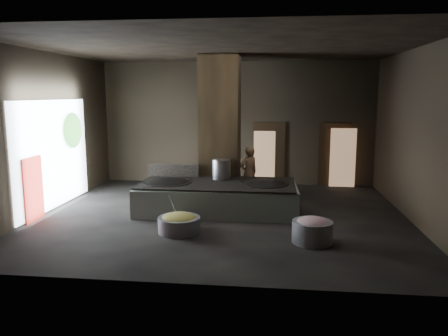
# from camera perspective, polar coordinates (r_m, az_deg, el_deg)

# --- Properties ---
(floor) EXTENTS (10.00, 9.00, 0.10)m
(floor) POSITION_cam_1_polar(r_m,az_deg,el_deg) (12.19, -0.17, -6.39)
(floor) COLOR black
(floor) RESTS_ON ground
(ceiling) EXTENTS (10.00, 9.00, 0.10)m
(ceiling) POSITION_cam_1_polar(r_m,az_deg,el_deg) (11.79, -0.18, 15.65)
(ceiling) COLOR black
(ceiling) RESTS_ON back_wall
(back_wall) EXTENTS (10.00, 0.10, 4.50)m
(back_wall) POSITION_cam_1_polar(r_m,az_deg,el_deg) (16.28, 1.71, 5.87)
(back_wall) COLOR black
(back_wall) RESTS_ON ground
(front_wall) EXTENTS (10.00, 0.10, 4.50)m
(front_wall) POSITION_cam_1_polar(r_m,az_deg,el_deg) (7.30, -4.37, 1.24)
(front_wall) COLOR black
(front_wall) RESTS_ON ground
(left_wall) EXTENTS (0.10, 9.00, 4.50)m
(left_wall) POSITION_cam_1_polar(r_m,az_deg,el_deg) (13.34, -22.33, 4.33)
(left_wall) COLOR black
(left_wall) RESTS_ON ground
(right_wall) EXTENTS (0.10, 9.00, 4.50)m
(right_wall) POSITION_cam_1_polar(r_m,az_deg,el_deg) (12.25, 24.05, 3.82)
(right_wall) COLOR black
(right_wall) RESTS_ON ground
(pillar) EXTENTS (1.20, 1.20, 4.50)m
(pillar) POSITION_cam_1_polar(r_m,az_deg,el_deg) (13.68, -0.49, 5.16)
(pillar) COLOR black
(pillar) RESTS_ON ground
(hearth_platform) EXTENTS (4.54, 2.28, 0.78)m
(hearth_platform) POSITION_cam_1_polar(r_m,az_deg,el_deg) (12.49, -0.87, -3.92)
(hearth_platform) COLOR #AFC3AF
(hearth_platform) RESTS_ON ground
(platform_cap) EXTENTS (4.37, 2.10, 0.03)m
(platform_cap) POSITION_cam_1_polar(r_m,az_deg,el_deg) (12.40, -0.88, -2.00)
(platform_cap) COLOR black
(platform_cap) RESTS_ON hearth_platform
(wok_left) EXTENTS (1.41, 1.41, 0.39)m
(wok_left) POSITION_cam_1_polar(r_m,az_deg,el_deg) (12.63, -7.45, -2.17)
(wok_left) COLOR black
(wok_left) RESTS_ON hearth_platform
(wok_left_rim) EXTENTS (1.44, 1.44, 0.05)m
(wok_left_rim) POSITION_cam_1_polar(r_m,az_deg,el_deg) (12.61, -7.46, -1.86)
(wok_left_rim) COLOR black
(wok_left_rim) RESTS_ON hearth_platform
(wok_right) EXTENTS (1.31, 1.31, 0.37)m
(wok_right) POSITION_cam_1_polar(r_m,az_deg,el_deg) (12.36, 5.38, -2.39)
(wok_right) COLOR black
(wok_right) RESTS_ON hearth_platform
(wok_right_rim) EXTENTS (1.34, 1.34, 0.05)m
(wok_right_rim) POSITION_cam_1_polar(r_m,az_deg,el_deg) (12.34, 5.38, -2.07)
(wok_right_rim) COLOR black
(wok_right_rim) RESTS_ON hearth_platform
(stock_pot) EXTENTS (0.54, 0.54, 0.58)m
(stock_pot) POSITION_cam_1_polar(r_m,az_deg,el_deg) (12.87, -0.34, -0.15)
(stock_pot) COLOR #94969B
(stock_pot) RESTS_ON hearth_platform
(splash_guard) EXTENTS (1.56, 0.11, 0.39)m
(splash_guard) POSITION_cam_1_polar(r_m,az_deg,el_deg) (13.34, -6.65, -0.30)
(splash_guard) COLOR black
(splash_guard) RESTS_ON hearth_platform
(cook) EXTENTS (0.72, 0.67, 1.66)m
(cook) POSITION_cam_1_polar(r_m,az_deg,el_deg) (13.97, 3.27, -0.63)
(cook) COLOR #886345
(cook) RESTS_ON ground
(veg_basin) EXTENTS (1.09, 1.09, 0.38)m
(veg_basin) POSITION_cam_1_polar(r_m,az_deg,el_deg) (10.71, -5.87, -7.38)
(veg_basin) COLOR gray
(veg_basin) RESTS_ON ground
(veg_fill) EXTENTS (0.84, 0.84, 0.26)m
(veg_fill) POSITION_cam_1_polar(r_m,az_deg,el_deg) (10.67, -5.89, -6.55)
(veg_fill) COLOR olive
(veg_fill) RESTS_ON veg_basin
(ladle) EXTENTS (0.22, 0.37, 0.73)m
(ladle) POSITION_cam_1_polar(r_m,az_deg,el_deg) (10.79, -6.52, -5.27)
(ladle) COLOR #94969B
(ladle) RESTS_ON veg_basin
(meat_basin) EXTENTS (1.16, 1.16, 0.50)m
(meat_basin) POSITION_cam_1_polar(r_m,az_deg,el_deg) (10.13, 11.45, -8.17)
(meat_basin) COLOR gray
(meat_basin) RESTS_ON ground
(meat_fill) EXTENTS (0.75, 0.75, 0.29)m
(meat_fill) POSITION_cam_1_polar(r_m,az_deg,el_deg) (10.07, 11.49, -7.08)
(meat_fill) COLOR #C27485
(meat_fill) RESTS_ON meat_basin
(doorway_near) EXTENTS (1.18, 0.08, 2.38)m
(doorway_near) POSITION_cam_1_polar(r_m,az_deg,el_deg) (16.24, 5.89, 1.73)
(doorway_near) COLOR black
(doorway_near) RESTS_ON ground
(doorway_near_glow) EXTENTS (0.79, 0.04, 1.86)m
(doorway_near_glow) POSITION_cam_1_polar(r_m,az_deg,el_deg) (16.23, 5.28, 1.56)
(doorway_near_glow) COLOR #8C6647
(doorway_near_glow) RESTS_ON ground
(doorway_far) EXTENTS (1.18, 0.08, 2.38)m
(doorway_far) POSITION_cam_1_polar(r_m,az_deg,el_deg) (16.39, 14.31, 1.56)
(doorway_far) COLOR black
(doorway_far) RESTS_ON ground
(doorway_far_glow) EXTENTS (0.90, 0.04, 2.13)m
(doorway_far_glow) POSITION_cam_1_polar(r_m,az_deg,el_deg) (16.25, 15.25, 1.27)
(doorway_far_glow) COLOR #8C6647
(doorway_far_glow) RESTS_ON ground
(left_opening) EXTENTS (0.04, 4.20, 3.10)m
(left_opening) POSITION_cam_1_polar(r_m,az_deg,el_deg) (13.53, -21.38, 1.68)
(left_opening) COLOR white
(left_opening) RESTS_ON ground
(pavilion_sliver) EXTENTS (0.05, 0.90, 1.70)m
(pavilion_sliver) POSITION_cam_1_polar(r_m,az_deg,el_deg) (12.50, -23.65, -2.56)
(pavilion_sliver) COLOR maroon
(pavilion_sliver) RESTS_ON ground
(tree_silhouette) EXTENTS (0.28, 1.10, 1.10)m
(tree_silhouette) POSITION_cam_1_polar(r_m,az_deg,el_deg) (14.40, -19.14, 4.66)
(tree_silhouette) COLOR #194714
(tree_silhouette) RESTS_ON left_opening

